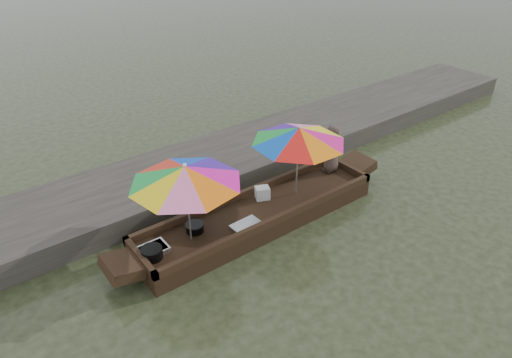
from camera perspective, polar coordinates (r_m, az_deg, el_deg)
water at (r=9.22m, az=0.38°, el=-5.59°), size 80.00×80.00×0.00m
dock at (r=10.63m, az=-6.87°, el=1.16°), size 22.00×2.20×0.50m
boat_hull at (r=9.12m, az=0.38°, el=-4.71°), size 5.15×1.20×0.35m
cooking_pot at (r=8.01m, az=-12.88°, el=-9.01°), size 0.37×0.37×0.19m
tray_crayfish at (r=8.15m, az=-12.93°, el=-8.68°), size 0.56×0.39×0.09m
tray_scallop at (r=8.53m, az=-1.15°, el=-5.88°), size 0.58×0.41×0.06m
charcoal_grill at (r=8.47m, az=-7.67°, el=-6.09°), size 0.32×0.32×0.15m
supply_bag at (r=9.27m, az=0.80°, el=-1.76°), size 0.34×0.31×0.26m
vendor at (r=10.21m, az=9.46°, el=3.77°), size 0.61×0.47×1.10m
umbrella_bow at (r=7.90m, az=-8.50°, el=-2.99°), size 2.27×2.27×1.55m
umbrella_stern at (r=9.15m, az=5.21°, el=2.30°), size 2.41×2.41×1.55m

